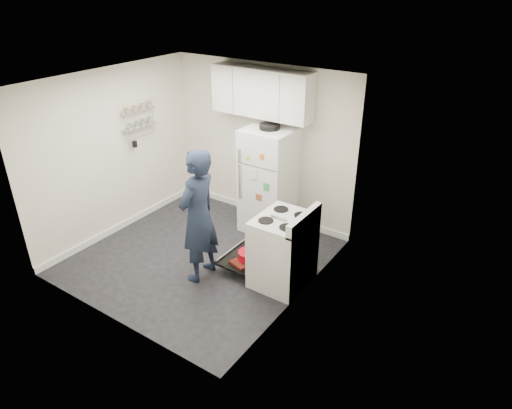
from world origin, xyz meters
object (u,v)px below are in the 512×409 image
Objects in this scene: refrigerator at (269,180)px; electric_range at (282,251)px; open_oven_door at (247,257)px; person at (198,216)px.

electric_range is at bearing -50.48° from refrigerator.
person is at bearing -132.05° from open_oven_door.
open_oven_door is at bearing -72.17° from refrigerator.
open_oven_door is 0.39× the size of person.
electric_range is 1.56× the size of open_oven_door.
refrigerator is at bearing 107.83° from open_oven_door.
electric_range is 0.61× the size of person.
open_oven_door is 0.41× the size of refrigerator.
person is at bearing -153.37° from electric_range.
person reaches higher than electric_range.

